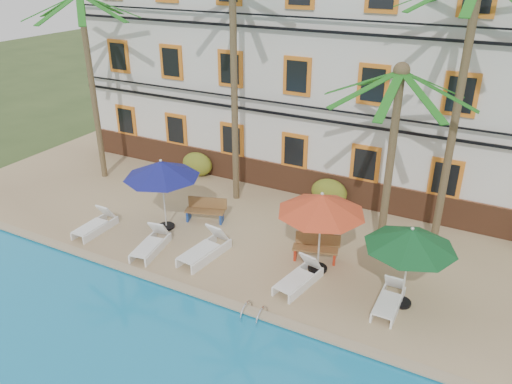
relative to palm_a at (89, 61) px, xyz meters
The scene contains 21 objects.
ground 12.22m from the palm_a, 24.46° to the right, with size 100.00×100.00×0.00m, color #384C23.
pool_deck 11.30m from the palm_a, ahead, with size 30.00×12.00×0.25m, color tan.
pool_coping 12.46m from the palm_a, 28.61° to the right, with size 30.00×0.35×0.06m, color tan.
hotel_building 11.34m from the palm_a, 28.76° to the left, with size 25.40×6.44×10.22m.
palm_a is the anchor object (origin of this frame).
palm_b 6.63m from the palm_a, ahead, with size 4.62×4.62×9.41m.
palm_c 13.01m from the palm_a, ahead, with size 4.62×4.62×6.43m.
palm_d 14.59m from the palm_a, ahead, with size 4.62×4.62×9.04m.
shrub_left 6.36m from the palm_a, 28.84° to the left, with size 1.50×0.90×1.10m, color #2B621C.
shrub_mid 11.40m from the palm_a, 11.53° to the left, with size 1.50×0.90×1.10m, color #2B621C.
umbrella_blue 6.70m from the palm_a, 25.25° to the right, with size 2.76×2.76×2.75m.
umbrella_red 12.13m from the palm_a, 12.38° to the right, with size 2.79×2.79×2.79m.
umbrella_green 14.96m from the palm_a, 11.94° to the right, with size 2.58×2.58×2.58m.
lounger_a 7.19m from the palm_a, 50.20° to the right, with size 0.65×1.80×0.85m.
lounger_b 8.82m from the palm_a, 34.57° to the right, with size 0.97×1.93×0.87m.
lounger_c 9.95m from the palm_a, 24.51° to the right, with size 1.00×2.15×0.98m.
lounger_d 12.85m from the palm_a, 17.59° to the right, with size 1.02×1.97×0.88m.
lounger_e 15.27m from the palm_a, 13.54° to the right, with size 0.64×1.74×0.82m.
bench_left 8.15m from the palm_a, 12.30° to the right, with size 1.57×0.92×0.93m.
bench_right 12.33m from the palm_a, ahead, with size 1.57×0.86×0.93m.
pool_ladder 13.18m from the palm_a, 27.17° to the right, with size 0.54×0.74×0.74m.
Camera 1 is at (6.11, -10.94, 9.53)m, focal length 35.00 mm.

